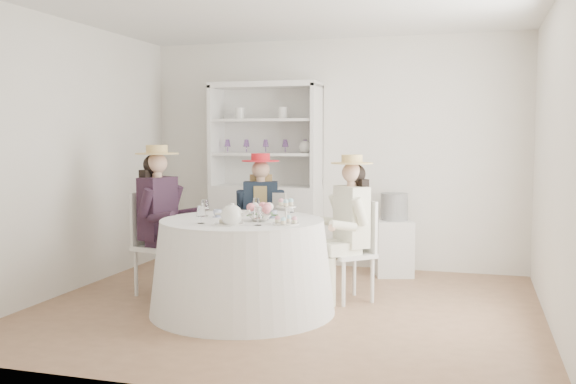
# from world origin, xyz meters

# --- Properties ---
(ground) EXTENTS (4.50, 4.50, 0.00)m
(ground) POSITION_xyz_m (0.00, 0.00, 0.00)
(ground) COLOR #855E42
(ground) RESTS_ON ground
(ceiling) EXTENTS (4.50, 4.50, 0.00)m
(ceiling) POSITION_xyz_m (0.00, 0.00, 2.70)
(ceiling) COLOR white
(ceiling) RESTS_ON wall_back
(wall_back) EXTENTS (4.50, 0.00, 4.50)m
(wall_back) POSITION_xyz_m (0.00, 2.00, 1.35)
(wall_back) COLOR white
(wall_back) RESTS_ON ground
(wall_front) EXTENTS (4.50, 0.00, 4.50)m
(wall_front) POSITION_xyz_m (0.00, -2.00, 1.35)
(wall_front) COLOR white
(wall_front) RESTS_ON ground
(wall_left) EXTENTS (0.00, 4.50, 4.50)m
(wall_left) POSITION_xyz_m (-2.25, 0.00, 1.35)
(wall_left) COLOR white
(wall_left) RESTS_ON ground
(wall_right) EXTENTS (0.00, 4.50, 4.50)m
(wall_right) POSITION_xyz_m (2.25, 0.00, 1.35)
(wall_right) COLOR white
(wall_right) RESTS_ON ground
(tea_table) EXTENTS (1.64, 1.64, 0.83)m
(tea_table) POSITION_xyz_m (-0.33, -0.22, 0.41)
(tea_table) COLOR white
(tea_table) RESTS_ON ground
(hutch) EXTENTS (1.47, 0.95, 2.19)m
(hutch) POSITION_xyz_m (-0.76, 1.77, 0.78)
(hutch) COLOR silver
(hutch) RESTS_ON ground
(side_table) EXTENTS (0.49, 0.49, 0.62)m
(side_table) POSITION_xyz_m (0.78, 1.65, 0.31)
(side_table) COLOR silver
(side_table) RESTS_ON ground
(hatbox) EXTENTS (0.37, 0.37, 0.30)m
(hatbox) POSITION_xyz_m (0.78, 1.65, 0.77)
(hatbox) COLOR black
(hatbox) RESTS_ON side_table
(guest_left) EXTENTS (0.59, 0.55, 1.47)m
(guest_left) POSITION_xyz_m (-1.31, 0.13, 0.83)
(guest_left) COLOR silver
(guest_left) RESTS_ON ground
(guest_mid) EXTENTS (0.52, 0.56, 1.38)m
(guest_mid) POSITION_xyz_m (-0.51, 0.81, 0.78)
(guest_mid) COLOR silver
(guest_mid) RESTS_ON ground
(guest_right) EXTENTS (0.59, 0.58, 1.39)m
(guest_right) POSITION_xyz_m (0.51, 0.40, 0.78)
(guest_right) COLOR silver
(guest_right) RESTS_ON ground
(spare_chair) EXTENTS (0.49, 0.49, 0.98)m
(spare_chair) POSITION_xyz_m (-0.37, 0.90, 0.52)
(spare_chair) COLOR silver
(spare_chair) RESTS_ON ground
(teacup_a) EXTENTS (0.08, 0.08, 0.06)m
(teacup_a) POSITION_xyz_m (-0.59, -0.15, 0.86)
(teacup_a) COLOR white
(teacup_a) RESTS_ON tea_table
(teacup_b) EXTENTS (0.08, 0.08, 0.06)m
(teacup_b) POSITION_xyz_m (-0.34, 0.04, 0.86)
(teacup_b) COLOR white
(teacup_b) RESTS_ON tea_table
(teacup_c) EXTENTS (0.09, 0.09, 0.06)m
(teacup_c) POSITION_xyz_m (-0.09, -0.07, 0.86)
(teacup_c) COLOR white
(teacup_c) RESTS_ON tea_table
(flower_bowl) EXTENTS (0.24, 0.24, 0.05)m
(flower_bowl) POSITION_xyz_m (-0.14, -0.29, 0.85)
(flower_bowl) COLOR white
(flower_bowl) RESTS_ON tea_table
(flower_arrangement) EXTENTS (0.20, 0.20, 0.08)m
(flower_arrangement) POSITION_xyz_m (-0.13, -0.28, 0.92)
(flower_arrangement) COLOR pink
(flower_arrangement) RESTS_ON tea_table
(table_teapot) EXTENTS (0.26, 0.18, 0.19)m
(table_teapot) POSITION_xyz_m (-0.27, -0.61, 0.91)
(table_teapot) COLOR white
(table_teapot) RESTS_ON tea_table
(sandwich_plate) EXTENTS (0.24, 0.24, 0.05)m
(sandwich_plate) POSITION_xyz_m (-0.32, -0.56, 0.84)
(sandwich_plate) COLOR white
(sandwich_plate) RESTS_ON tea_table
(cupcake_stand) EXTENTS (0.22, 0.22, 0.21)m
(cupcake_stand) POSITION_xyz_m (0.14, -0.43, 0.90)
(cupcake_stand) COLOR white
(cupcake_stand) RESTS_ON tea_table
(stemware_set) EXTENTS (0.88, 0.85, 0.15)m
(stemware_set) POSITION_xyz_m (-0.33, -0.22, 0.90)
(stemware_set) COLOR white
(stemware_set) RESTS_ON tea_table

